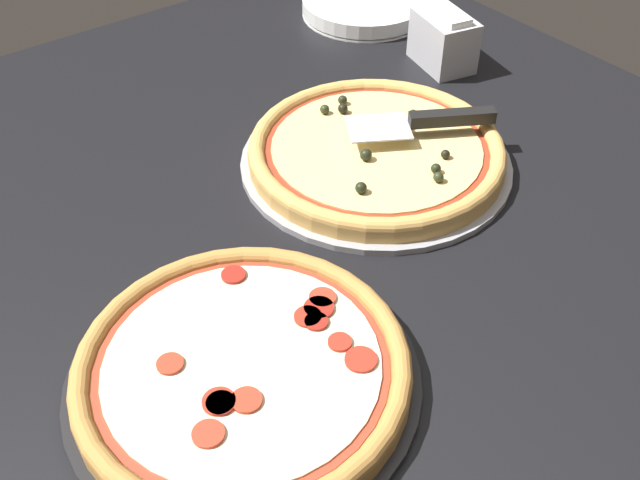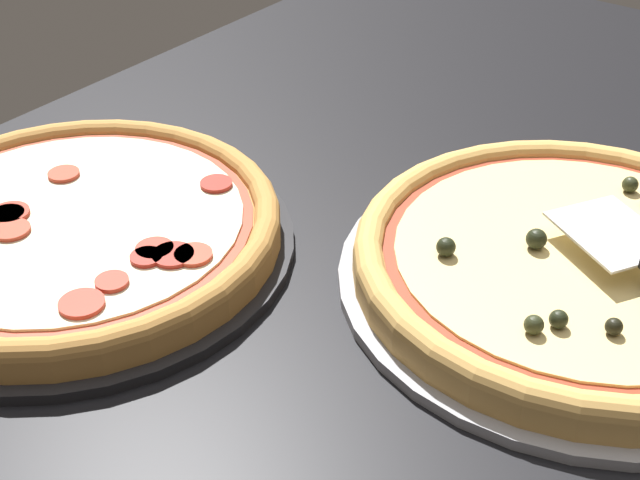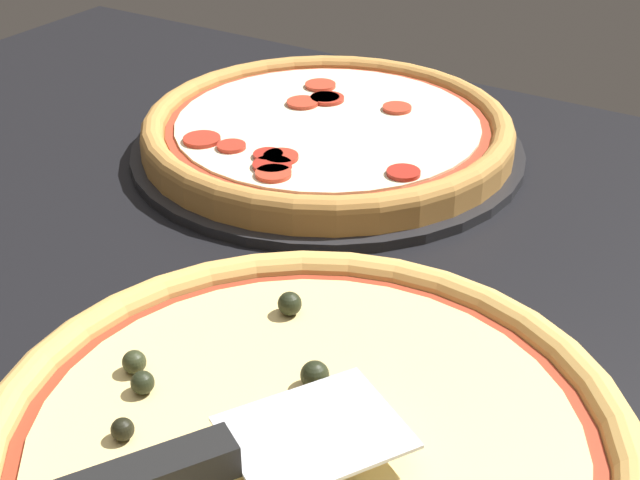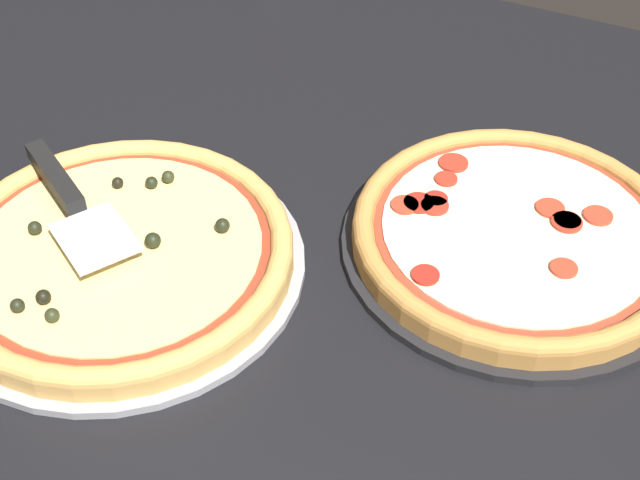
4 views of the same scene
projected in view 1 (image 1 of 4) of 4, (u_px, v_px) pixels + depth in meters
The scene contains 8 objects.
ground_plane at pixel (372, 203), 111.51cm from camera, with size 150.07×121.52×3.60cm, color black.
pizza_pan_front at pixel (376, 162), 115.38cm from camera, with size 41.67×41.67×1.00cm, color #939399.
pizza_front at pixel (376, 150), 113.91cm from camera, with size 39.17×39.17×4.34cm.
pizza_pan_back at pixel (244, 380), 84.29cm from camera, with size 40.10×40.10×1.00cm, color black.
pizza_back at pixel (243, 367), 82.84cm from camera, with size 37.69×37.69×3.30cm.
serving_spatula at pixel (436, 120), 114.00cm from camera, with size 15.72×22.01×2.00cm.
plate_stack at pixel (364, 6), 153.92cm from camera, with size 25.63×25.63×3.50cm.
napkin_holder at pixel (444, 39), 136.06cm from camera, with size 13.43×10.44×10.60cm.
Camera 1 is at (-63.95, 59.21, 68.42)cm, focal length 42.00 mm.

